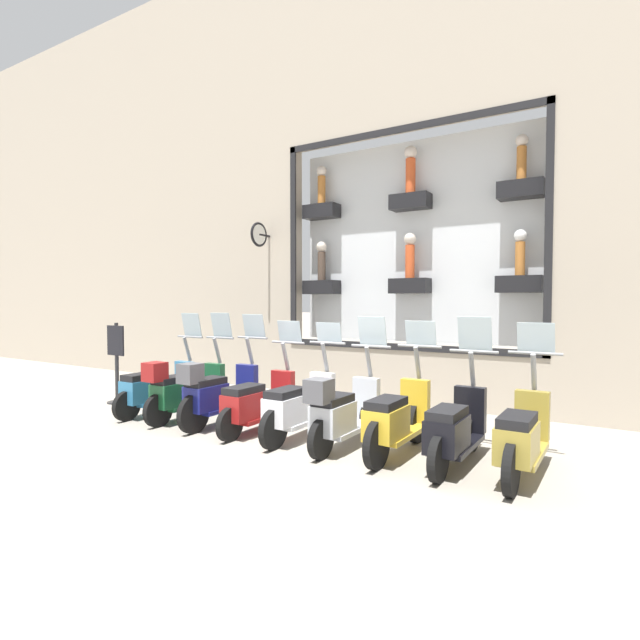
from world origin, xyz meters
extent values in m
plane|color=gray|center=(0.00, 0.00, 0.00)|extent=(120.00, 120.00, 0.00)
cube|color=#ADA08E|center=(3.60, 10.23, 4.62)|extent=(0.40, 15.54, 9.25)
cube|color=#ADA08E|center=(3.60, 0.00, 0.49)|extent=(0.40, 4.93, 0.99)
cube|color=#ADA08E|center=(3.60, 0.00, 7.13)|extent=(0.40, 4.93, 4.23)
cube|color=black|center=(3.39, 0.00, 4.95)|extent=(0.04, 4.93, 0.12)
cube|color=black|center=(3.39, 0.00, 1.05)|extent=(0.04, 4.93, 0.12)
cube|color=black|center=(3.39, -2.40, 3.00)|extent=(0.04, 0.12, 4.03)
cube|color=black|center=(3.39, 2.40, 3.00)|extent=(0.04, 0.12, 4.03)
cube|color=silver|center=(3.95, 0.00, 3.00)|extent=(0.04, 4.69, 3.79)
cube|color=black|center=(3.73, -1.93, 3.72)|extent=(0.36, 0.73, 0.28)
cylinder|color=#B26B2D|center=(3.73, -1.93, 4.14)|extent=(0.16, 0.16, 0.56)
sphere|color=beige|center=(3.73, -1.93, 4.52)|extent=(0.20, 0.20, 0.20)
cube|color=black|center=(3.73, 0.00, 3.72)|extent=(0.36, 0.73, 0.28)
cylinder|color=#CC4C23|center=(3.73, 0.00, 4.18)|extent=(0.18, 0.18, 0.65)
sphere|color=beige|center=(3.73, 0.00, 4.62)|extent=(0.23, 0.23, 0.23)
cube|color=black|center=(3.73, 1.93, 3.72)|extent=(0.36, 0.73, 0.28)
cylinder|color=#B26B2D|center=(3.73, 1.93, 4.15)|extent=(0.16, 0.16, 0.58)
sphere|color=beige|center=(3.73, 1.93, 4.54)|extent=(0.21, 0.21, 0.21)
cube|color=black|center=(3.73, -1.93, 2.16)|extent=(0.36, 0.73, 0.28)
cylinder|color=#B26B2D|center=(3.73, -1.93, 2.58)|extent=(0.16, 0.16, 0.56)
sphere|color=white|center=(3.73, -1.93, 2.96)|extent=(0.20, 0.20, 0.20)
cube|color=black|center=(3.73, 0.00, 2.16)|extent=(0.36, 0.73, 0.28)
cylinder|color=#CC4C23|center=(3.73, 0.00, 2.61)|extent=(0.17, 0.17, 0.62)
sphere|color=beige|center=(3.73, 0.00, 3.03)|extent=(0.22, 0.22, 0.22)
cube|color=black|center=(3.73, 1.93, 2.16)|extent=(0.36, 0.73, 0.28)
cylinder|color=#47382D|center=(3.73, 1.93, 2.60)|extent=(0.16, 0.16, 0.59)
sphere|color=beige|center=(3.73, 1.93, 3.00)|extent=(0.21, 0.21, 0.21)
cylinder|color=black|center=(3.23, 3.03, 3.25)|extent=(0.35, 0.05, 0.05)
torus|color=black|center=(3.05, 3.03, 3.25)|extent=(0.51, 0.05, 0.51)
cylinder|color=white|center=(3.05, 3.03, 3.25)|extent=(0.42, 0.03, 0.42)
cylinder|color=black|center=(1.23, -2.55, 0.26)|extent=(0.53, 0.09, 0.53)
cylinder|color=black|center=(-0.04, -2.55, 0.26)|extent=(0.53, 0.09, 0.53)
cube|color=olive|center=(0.60, -2.55, 0.25)|extent=(1.02, 0.38, 0.06)
cube|color=olive|center=(0.22, -2.55, 0.46)|extent=(0.61, 0.35, 0.36)
cube|color=black|center=(0.22, -2.55, 0.69)|extent=(0.58, 0.31, 0.10)
cube|color=olive|center=(1.14, -2.55, 0.56)|extent=(0.12, 0.37, 0.56)
cylinder|color=gray|center=(1.21, -2.55, 1.06)|extent=(0.20, 0.06, 0.45)
cylinder|color=gray|center=(1.28, -2.55, 1.27)|extent=(0.04, 0.61, 0.04)
cube|color=silver|center=(1.32, -2.55, 1.45)|extent=(0.09, 0.42, 0.36)
cylinder|color=black|center=(1.25, -1.83, 0.25)|extent=(0.50, 0.09, 0.50)
cylinder|color=black|center=(-0.06, -1.83, 0.25)|extent=(0.50, 0.09, 0.50)
cube|color=black|center=(0.60, -1.83, 0.24)|extent=(1.02, 0.38, 0.06)
cube|color=black|center=(0.22, -1.83, 0.45)|extent=(0.61, 0.35, 0.36)
cube|color=black|center=(0.22, -1.83, 0.68)|extent=(0.58, 0.31, 0.10)
cube|color=black|center=(1.14, -1.83, 0.55)|extent=(0.12, 0.37, 0.56)
cylinder|color=gray|center=(1.21, -1.83, 1.04)|extent=(0.20, 0.06, 0.45)
cylinder|color=gray|center=(1.28, -1.83, 1.25)|extent=(0.04, 0.61, 0.04)
cube|color=silver|center=(1.32, -1.83, 1.47)|extent=(0.11, 0.42, 0.43)
cylinder|color=black|center=(1.22, -1.11, 0.28)|extent=(0.56, 0.09, 0.56)
cylinder|color=black|center=(-0.03, -1.11, 0.28)|extent=(0.56, 0.09, 0.56)
cube|color=gold|center=(0.60, -1.11, 0.27)|extent=(1.02, 0.39, 0.06)
cube|color=gold|center=(0.22, -1.11, 0.48)|extent=(0.61, 0.35, 0.36)
cube|color=black|center=(0.22, -1.11, 0.71)|extent=(0.58, 0.31, 0.10)
cube|color=gold|center=(1.14, -1.11, 0.58)|extent=(0.12, 0.37, 0.56)
cylinder|color=gray|center=(1.21, -1.11, 1.07)|extent=(0.20, 0.06, 0.45)
cylinder|color=gray|center=(1.28, -1.11, 1.28)|extent=(0.04, 0.60, 0.04)
cube|color=silver|center=(1.32, -1.11, 1.45)|extent=(0.09, 0.42, 0.34)
cylinder|color=black|center=(1.25, -0.40, 0.24)|extent=(0.48, 0.09, 0.48)
cylinder|color=black|center=(-0.06, -0.40, 0.24)|extent=(0.48, 0.09, 0.48)
cube|color=#B7BCC6|center=(0.60, -0.40, 0.23)|extent=(1.02, 0.39, 0.06)
cube|color=#B7BCC6|center=(0.22, -0.40, 0.44)|extent=(0.61, 0.35, 0.36)
cube|color=black|center=(0.22, -0.40, 0.67)|extent=(0.58, 0.31, 0.10)
cube|color=#B7BCC6|center=(1.14, -0.40, 0.54)|extent=(0.12, 0.37, 0.56)
cylinder|color=gray|center=(1.21, -0.40, 1.03)|extent=(0.20, 0.06, 0.45)
cylinder|color=gray|center=(1.28, -0.40, 1.25)|extent=(0.04, 0.60, 0.04)
cube|color=silver|center=(1.32, -0.40, 1.46)|extent=(0.10, 0.42, 0.42)
cube|color=#4C4C51|center=(-0.11, -0.40, 0.83)|extent=(0.28, 0.28, 0.28)
cylinder|color=black|center=(1.24, 0.32, 0.26)|extent=(0.52, 0.09, 0.52)
cylinder|color=black|center=(-0.05, 0.32, 0.26)|extent=(0.52, 0.09, 0.52)
cube|color=silver|center=(0.60, 0.32, 0.25)|extent=(1.02, 0.39, 0.06)
cube|color=silver|center=(0.22, 0.32, 0.46)|extent=(0.61, 0.35, 0.36)
cube|color=black|center=(0.22, 0.32, 0.69)|extent=(0.58, 0.31, 0.10)
cube|color=silver|center=(1.14, 0.32, 0.56)|extent=(0.12, 0.37, 0.56)
cylinder|color=gray|center=(1.21, 0.32, 1.05)|extent=(0.20, 0.06, 0.45)
cylinder|color=gray|center=(1.28, 0.32, 1.26)|extent=(0.04, 0.60, 0.04)
cube|color=silver|center=(1.32, 0.32, 1.42)|extent=(0.08, 0.42, 0.30)
cylinder|color=black|center=(1.26, 1.04, 0.23)|extent=(0.46, 0.09, 0.46)
cylinder|color=black|center=(-0.07, 1.04, 0.23)|extent=(0.46, 0.09, 0.46)
cube|color=maroon|center=(0.60, 1.04, 0.22)|extent=(1.02, 0.38, 0.06)
cube|color=maroon|center=(0.22, 1.04, 0.43)|extent=(0.61, 0.35, 0.36)
cube|color=black|center=(0.22, 1.04, 0.66)|extent=(0.58, 0.31, 0.10)
cube|color=maroon|center=(1.14, 1.04, 0.53)|extent=(0.12, 0.37, 0.56)
cylinder|color=gray|center=(1.21, 1.04, 1.02)|extent=(0.20, 0.06, 0.45)
cylinder|color=gray|center=(1.28, 1.04, 1.24)|extent=(0.04, 0.60, 0.04)
cube|color=silver|center=(1.32, 1.04, 1.41)|extent=(0.09, 0.42, 0.34)
cylinder|color=black|center=(1.22, 1.75, 0.28)|extent=(0.56, 0.09, 0.56)
cylinder|color=black|center=(-0.03, 1.75, 0.28)|extent=(0.56, 0.09, 0.56)
cube|color=navy|center=(0.60, 1.75, 0.27)|extent=(1.02, 0.38, 0.06)
cube|color=navy|center=(0.22, 1.75, 0.48)|extent=(0.61, 0.35, 0.36)
cube|color=black|center=(0.22, 1.75, 0.71)|extent=(0.58, 0.31, 0.10)
cube|color=navy|center=(1.14, 1.75, 0.58)|extent=(0.12, 0.37, 0.56)
cylinder|color=gray|center=(1.21, 1.75, 1.07)|extent=(0.20, 0.06, 0.45)
cylinder|color=gray|center=(1.28, 1.75, 1.28)|extent=(0.04, 0.61, 0.04)
cube|color=silver|center=(1.32, 1.75, 1.48)|extent=(0.10, 0.42, 0.38)
cube|color=#4C4C51|center=(-0.09, 1.75, 0.87)|extent=(0.28, 0.28, 0.28)
cylinder|color=black|center=(1.25, 2.47, 0.25)|extent=(0.50, 0.09, 0.50)
cylinder|color=black|center=(-0.05, 2.47, 0.25)|extent=(0.50, 0.09, 0.50)
cube|color=#19512D|center=(0.60, 2.47, 0.24)|extent=(1.02, 0.38, 0.06)
cube|color=#19512D|center=(0.22, 2.47, 0.45)|extent=(0.61, 0.35, 0.36)
cube|color=black|center=(0.22, 2.47, 0.68)|extent=(0.58, 0.31, 0.10)
cube|color=#19512D|center=(1.14, 2.47, 0.55)|extent=(0.12, 0.37, 0.56)
cylinder|color=gray|center=(1.21, 2.47, 1.04)|extent=(0.20, 0.06, 0.45)
cylinder|color=gray|center=(1.28, 2.47, 1.25)|extent=(0.04, 0.61, 0.04)
cube|color=silver|center=(1.32, 2.47, 1.47)|extent=(0.11, 0.42, 0.43)
cube|color=maroon|center=(-0.10, 2.47, 0.84)|extent=(0.28, 0.28, 0.28)
cylinder|color=black|center=(1.26, 3.19, 0.24)|extent=(0.47, 0.09, 0.47)
cylinder|color=black|center=(-0.06, 3.19, 0.24)|extent=(0.47, 0.09, 0.47)
cube|color=teal|center=(0.60, 3.19, 0.22)|extent=(1.02, 0.38, 0.06)
cube|color=teal|center=(0.22, 3.19, 0.43)|extent=(0.61, 0.35, 0.36)
cube|color=black|center=(0.22, 3.19, 0.66)|extent=(0.58, 0.31, 0.10)
cube|color=teal|center=(1.14, 3.19, 0.53)|extent=(0.12, 0.37, 0.56)
cylinder|color=gray|center=(1.21, 3.19, 1.03)|extent=(0.20, 0.06, 0.45)
cylinder|color=gray|center=(1.28, 3.19, 1.24)|extent=(0.04, 0.61, 0.04)
cube|color=silver|center=(1.32, 3.19, 1.46)|extent=(0.10, 0.42, 0.42)
cylinder|color=#232326|center=(0.75, 4.53, 0.01)|extent=(0.36, 0.36, 0.02)
cylinder|color=#232326|center=(0.75, 4.53, 0.74)|extent=(0.07, 0.07, 1.48)
cube|color=black|center=(0.73, 4.53, 1.16)|extent=(0.03, 0.45, 0.55)
camera|label=1|loc=(-5.05, -3.48, 1.90)|focal=28.00mm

